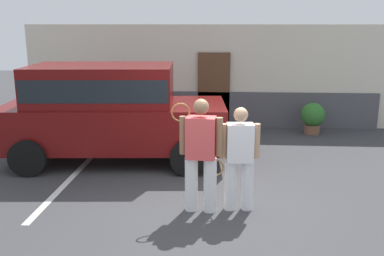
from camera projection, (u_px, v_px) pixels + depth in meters
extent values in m
plane|color=#38383A|center=(208.00, 211.00, 6.82)|extent=(40.00, 40.00, 0.00)
cube|color=silver|center=(75.00, 174.00, 8.45)|extent=(0.12, 4.40, 0.01)
cube|color=beige|center=(215.00, 76.00, 12.28)|extent=(10.81, 0.30, 2.86)
cube|color=#4C4C51|center=(215.00, 109.00, 12.31)|extent=(9.08, 0.10, 1.00)
cube|color=brown|center=(214.00, 90.00, 12.16)|extent=(0.90, 0.06, 2.10)
cube|color=#590C0C|center=(116.00, 124.00, 9.15)|extent=(4.73, 2.24, 0.90)
cube|color=#590C0C|center=(102.00, 84.00, 8.94)|extent=(3.02, 1.97, 0.80)
cube|color=black|center=(102.00, 85.00, 8.95)|extent=(2.97, 1.99, 0.44)
cylinder|color=black|center=(189.00, 133.00, 10.18)|extent=(0.74, 0.31, 0.72)
cylinder|color=black|center=(189.00, 157.00, 8.33)|extent=(0.74, 0.31, 0.72)
cylinder|color=black|center=(58.00, 133.00, 10.16)|extent=(0.74, 0.31, 0.72)
cylinder|color=black|center=(28.00, 158.00, 8.32)|extent=(0.74, 0.31, 0.72)
cylinder|color=white|center=(210.00, 185.00, 6.71)|extent=(0.20, 0.20, 0.87)
cylinder|color=white|center=(191.00, 184.00, 6.76)|extent=(0.20, 0.20, 0.87)
cube|color=#E04C4C|center=(201.00, 138.00, 6.55)|extent=(0.47, 0.32, 0.65)
sphere|color=#8C6647|center=(201.00, 107.00, 6.44)|extent=(0.24, 0.24, 0.24)
cylinder|color=#8C6647|center=(219.00, 137.00, 6.50)|extent=(0.11, 0.11, 0.59)
cylinder|color=#8C6647|center=(183.00, 135.00, 6.59)|extent=(0.11, 0.11, 0.59)
torus|color=olive|center=(181.00, 112.00, 6.57)|extent=(0.29, 0.08, 0.29)
cylinder|color=olive|center=(181.00, 127.00, 6.62)|extent=(0.03, 0.03, 0.20)
cylinder|color=white|center=(247.00, 185.00, 6.79)|extent=(0.19, 0.19, 0.80)
cylinder|color=white|center=(230.00, 185.00, 6.79)|extent=(0.19, 0.19, 0.80)
cube|color=white|center=(240.00, 143.00, 6.63)|extent=(0.43, 0.28, 0.60)
sphere|color=tan|center=(241.00, 115.00, 6.52)|extent=(0.22, 0.22, 0.22)
cylinder|color=tan|center=(257.00, 141.00, 6.62)|extent=(0.10, 0.10, 0.54)
cylinder|color=tan|center=(223.00, 141.00, 6.62)|extent=(0.10, 0.10, 0.54)
torus|color=olive|center=(215.00, 167.00, 6.77)|extent=(0.37, 0.05, 0.37)
cylinder|color=olive|center=(215.00, 153.00, 6.72)|extent=(0.03, 0.03, 0.20)
cylinder|color=brown|center=(312.00, 129.00, 11.55)|extent=(0.41, 0.41, 0.25)
sphere|color=#2D6B28|center=(313.00, 115.00, 11.46)|extent=(0.63, 0.63, 0.63)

